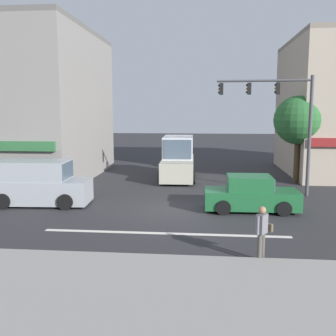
% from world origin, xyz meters
% --- Properties ---
extents(ground_plane, '(120.00, 120.00, 0.00)m').
position_xyz_m(ground_plane, '(0.00, 0.00, 0.00)').
color(ground_plane, '#2B2B2D').
extents(lane_marking_stripe, '(9.00, 0.24, 0.01)m').
position_xyz_m(lane_marking_stripe, '(0.00, -3.50, 0.00)').
color(lane_marking_stripe, silver).
rests_on(lane_marking_stripe, ground).
extents(sidewalk_curb, '(40.00, 5.00, 0.16)m').
position_xyz_m(sidewalk_curb, '(0.00, -8.50, 0.08)').
color(sidewalk_curb, gray).
rests_on(sidewalk_curb, ground).
extents(building_left_block, '(11.84, 11.64, 9.60)m').
position_xyz_m(building_left_block, '(-11.90, 8.05, 4.80)').
color(building_left_block, gray).
rests_on(building_left_block, ground).
extents(street_tree, '(2.96, 2.96, 5.33)m').
position_xyz_m(street_tree, '(7.00, 7.44, 3.83)').
color(street_tree, '#4C3823').
rests_on(street_tree, ground).
extents(utility_pole_near_left, '(1.40, 0.22, 7.24)m').
position_xyz_m(utility_pole_near_left, '(-8.27, 4.37, 3.77)').
color(utility_pole_near_left, brown).
rests_on(utility_pole_near_left, ground).
extents(traffic_light_mast, '(4.88, 0.54, 6.20)m').
position_xyz_m(traffic_light_mast, '(5.44, 3.76, 4.30)').
color(traffic_light_mast, '#47474C').
rests_on(traffic_light_mast, ground).
extents(van_approaching_near, '(4.70, 2.25, 2.11)m').
position_xyz_m(van_approaching_near, '(-6.41, 0.33, 1.01)').
color(van_approaching_near, '#999EA3').
rests_on(van_approaching_near, ground).
extents(box_truck_crossing_rightbound, '(2.37, 5.66, 2.75)m').
position_xyz_m(box_truck_crossing_rightbound, '(-0.37, 8.27, 1.25)').
color(box_truck_crossing_rightbound, '#B7B29E').
rests_on(box_truck_crossing_rightbound, ground).
extents(sedan_crossing_center, '(4.13, 1.93, 1.58)m').
position_xyz_m(sedan_crossing_center, '(3.44, 0.15, 0.71)').
color(sedan_crossing_center, '#1E6033').
rests_on(sedan_crossing_center, ground).
extents(pedestrian_foreground_with_bag, '(0.56, 0.61, 1.67)m').
position_xyz_m(pedestrian_foreground_with_bag, '(3.10, -5.87, 0.95)').
color(pedestrian_foreground_with_bag, '#4C4742').
rests_on(pedestrian_foreground_with_bag, ground).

